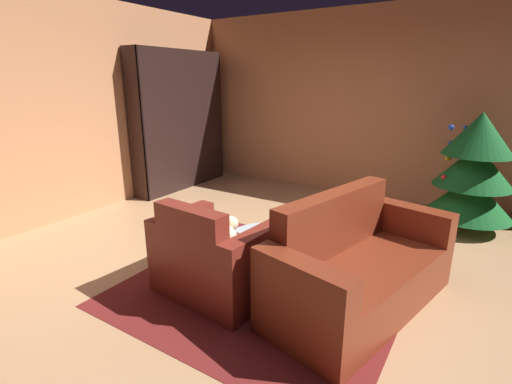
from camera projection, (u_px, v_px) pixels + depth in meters
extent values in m
plane|color=tan|center=(277.00, 273.00, 3.53)|extent=(7.26, 7.26, 0.00)
cube|color=tan|center=(376.00, 105.00, 5.54)|extent=(6.17, 0.06, 2.77)
cube|color=tan|center=(66.00, 110.00, 4.70)|extent=(0.06, 5.99, 2.77)
cube|color=maroon|center=(267.00, 285.00, 3.32)|extent=(2.26, 2.21, 0.01)
cube|color=black|center=(186.00, 122.00, 6.04)|extent=(0.03, 1.82, 2.20)
cube|color=black|center=(214.00, 117.00, 6.84)|extent=(0.33, 0.03, 2.20)
cube|color=black|center=(136.00, 127.00, 5.38)|extent=(0.33, 0.02, 2.20)
cube|color=black|center=(183.00, 185.00, 6.43)|extent=(0.30, 1.77, 0.03)
cube|color=black|center=(182.00, 160.00, 6.30)|extent=(0.30, 1.77, 0.03)
cube|color=black|center=(180.00, 134.00, 6.18)|extent=(0.30, 1.77, 0.02)
cube|color=black|center=(179.00, 107.00, 6.05)|extent=(0.30, 1.77, 0.02)
cube|color=black|center=(177.00, 79.00, 5.93)|extent=(0.30, 1.77, 0.02)
cube|color=black|center=(175.00, 50.00, 5.80)|extent=(0.30, 1.77, 0.03)
cube|color=black|center=(175.00, 138.00, 6.26)|extent=(0.05, 1.11, 0.69)
cube|color=black|center=(176.00, 138.00, 6.25)|extent=(0.03, 1.14, 0.72)
cube|color=#224996|center=(212.00, 164.00, 7.10)|extent=(0.20, 0.03, 0.36)
cube|color=#133E99|center=(212.00, 168.00, 7.08)|extent=(0.24, 0.03, 0.24)
cube|color=#BD352F|center=(209.00, 168.00, 7.05)|extent=(0.21, 0.05, 0.24)
cube|color=#442B28|center=(207.00, 167.00, 7.01)|extent=(0.16, 0.04, 0.31)
cube|color=#248134|center=(206.00, 167.00, 6.97)|extent=(0.19, 0.03, 0.33)
cube|color=orange|center=(205.00, 170.00, 6.95)|extent=(0.20, 0.04, 0.24)
cube|color=orange|center=(204.00, 170.00, 6.90)|extent=(0.23, 0.03, 0.23)
cube|color=gold|center=(209.00, 93.00, 6.70)|extent=(0.21, 0.03, 0.36)
cube|color=teal|center=(207.00, 95.00, 6.69)|extent=(0.17, 0.04, 0.30)
cube|color=#99439D|center=(207.00, 97.00, 6.65)|extent=(0.24, 0.05, 0.25)
cube|color=red|center=(203.00, 97.00, 6.63)|extent=(0.17, 0.03, 0.24)
cube|color=orange|center=(203.00, 97.00, 6.58)|extent=(0.20, 0.03, 0.26)
cube|color=#9249A0|center=(201.00, 97.00, 6.54)|extent=(0.21, 0.04, 0.26)
cube|color=purple|center=(200.00, 97.00, 6.50)|extent=(0.24, 0.05, 0.25)
cube|color=#934E8F|center=(208.00, 70.00, 6.56)|extent=(0.24, 0.05, 0.28)
cube|color=#295595|center=(206.00, 70.00, 6.51)|extent=(0.25, 0.04, 0.30)
cube|color=#48331C|center=(202.00, 68.00, 6.49)|extent=(0.15, 0.04, 0.36)
cube|color=#884E94|center=(201.00, 69.00, 6.46)|extent=(0.16, 0.04, 0.31)
cube|color=gold|center=(200.00, 72.00, 6.43)|extent=(0.19, 0.03, 0.23)
cube|color=red|center=(198.00, 69.00, 6.39)|extent=(0.19, 0.03, 0.30)
cube|color=#3F3A1F|center=(198.00, 68.00, 6.35)|extent=(0.24, 0.03, 0.33)
cube|color=maroon|center=(216.00, 269.00, 3.17)|extent=(0.71, 0.73, 0.42)
cube|color=maroon|center=(191.00, 233.00, 2.85)|extent=(0.67, 0.20, 0.41)
cube|color=maroon|center=(254.00, 271.00, 2.91)|extent=(0.20, 0.69, 0.65)
cube|color=maroon|center=(183.00, 245.00, 3.37)|extent=(0.20, 0.69, 0.65)
ellipsoid|color=beige|center=(222.00, 234.00, 3.13)|extent=(0.29, 0.20, 0.18)
sphere|color=beige|center=(231.00, 224.00, 3.22)|extent=(0.13, 0.13, 0.13)
cube|color=maroon|center=(362.00, 284.00, 2.98)|extent=(1.05, 1.49, 0.39)
cube|color=maroon|center=(334.00, 222.00, 3.05)|extent=(0.48, 1.35, 0.50)
cube|color=maroon|center=(301.00, 308.00, 2.43)|extent=(0.78, 0.36, 0.66)
cube|color=maroon|center=(407.00, 240.00, 3.45)|extent=(0.78, 0.36, 0.66)
cylinder|color=black|center=(291.00, 266.00, 3.25)|extent=(0.04, 0.04, 0.39)
cylinder|color=black|center=(268.00, 250.00, 3.56)|extent=(0.04, 0.04, 0.39)
cylinder|color=black|center=(248.00, 265.00, 3.27)|extent=(0.04, 0.04, 0.39)
cylinder|color=silver|center=(270.00, 239.00, 3.29)|extent=(0.77, 0.77, 0.02)
cube|color=#BE3921|center=(269.00, 240.00, 3.22)|extent=(0.18, 0.17, 0.03)
cube|color=#478942|center=(268.00, 236.00, 3.23)|extent=(0.19, 0.12, 0.03)
cube|color=#DAC14A|center=(269.00, 234.00, 3.23)|extent=(0.16, 0.17, 0.02)
cube|color=gold|center=(270.00, 232.00, 3.20)|extent=(0.22, 0.20, 0.03)
cylinder|color=#1C5625|center=(283.00, 234.00, 3.08)|extent=(0.07, 0.07, 0.24)
cylinder|color=#1C5625|center=(283.00, 216.00, 3.03)|extent=(0.03, 0.03, 0.08)
cylinder|color=brown|center=(465.00, 222.00, 4.58)|extent=(0.08, 0.08, 0.17)
cone|color=#165B25|center=(469.00, 196.00, 4.48)|extent=(0.97, 0.97, 0.50)
cone|color=#165B25|center=(475.00, 166.00, 4.38)|extent=(0.87, 0.87, 0.50)
cone|color=#165B25|center=(480.00, 134.00, 4.27)|extent=(0.76, 0.76, 0.50)
sphere|color=red|center=(444.00, 177.00, 4.40)|extent=(0.06, 0.06, 0.06)
sphere|color=blue|center=(465.00, 128.00, 4.55)|extent=(0.05, 0.05, 0.05)
sphere|color=blue|center=(451.00, 127.00, 4.35)|extent=(0.07, 0.07, 0.07)
sphere|color=yellow|center=(448.00, 158.00, 4.67)|extent=(0.07, 0.07, 0.07)
sphere|color=blue|center=(450.00, 143.00, 4.53)|extent=(0.06, 0.06, 0.06)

